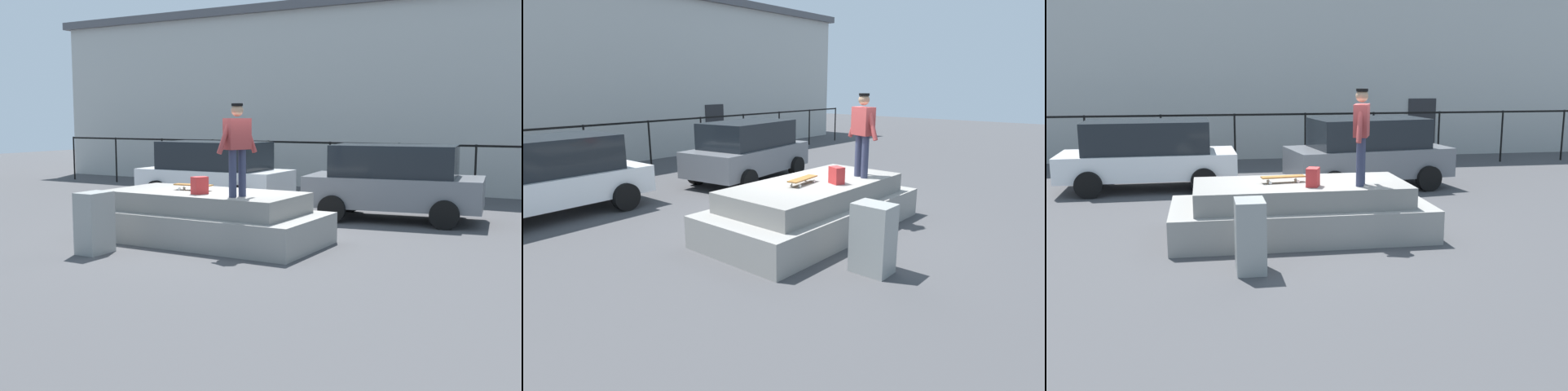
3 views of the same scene
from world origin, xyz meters
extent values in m
plane|color=#424244|center=(0.00, 0.00, 0.00)|extent=(60.00, 60.00, 0.00)
cube|color=gray|center=(-0.31, -0.26, 0.30)|extent=(4.67, 2.18, 0.60)
cube|color=gray|center=(-0.31, -0.26, 0.79)|extent=(3.83, 1.79, 0.38)
cylinder|color=#2D334C|center=(0.66, -0.80, 1.41)|extent=(0.14, 0.14, 0.86)
cylinder|color=#2D334C|center=(0.73, -0.59, 1.41)|extent=(0.14, 0.14, 0.86)
cube|color=maroon|center=(0.69, -0.69, 2.12)|extent=(0.39, 0.53, 0.56)
cylinder|color=maroon|center=(0.59, -0.96, 2.07)|extent=(0.20, 0.33, 0.61)
cylinder|color=maroon|center=(0.80, -0.42, 2.07)|extent=(0.20, 0.33, 0.61)
sphere|color=tan|center=(0.69, -0.69, 2.54)|extent=(0.22, 0.22, 0.22)
cylinder|color=black|center=(0.69, -0.69, 2.64)|extent=(0.27, 0.27, 0.05)
cube|color=brown|center=(-0.63, -0.21, 1.09)|extent=(0.81, 0.30, 0.02)
cylinder|color=silver|center=(-0.36, -0.28, 1.01)|extent=(0.06, 0.04, 0.06)
cylinder|color=silver|center=(-0.38, -0.08, 1.01)|extent=(0.06, 0.04, 0.06)
cylinder|color=silver|center=(-0.87, -0.34, 1.01)|extent=(0.06, 0.04, 0.06)
cylinder|color=silver|center=(-0.90, -0.15, 1.01)|extent=(0.06, 0.04, 0.06)
cube|color=red|center=(-0.16, -0.67, 1.14)|extent=(0.29, 0.33, 0.33)
cube|color=white|center=(-3.42, 4.77, 0.63)|extent=(4.39, 1.97, 0.63)
cube|color=black|center=(-3.42, 4.77, 1.34)|extent=(3.08, 1.71, 0.79)
cylinder|color=black|center=(-4.80, 5.68, 0.32)|extent=(0.65, 0.24, 0.64)
cylinder|color=black|center=(-4.74, 3.79, 0.32)|extent=(0.65, 0.24, 0.64)
cylinder|color=black|center=(-2.11, 5.75, 0.32)|extent=(0.65, 0.24, 0.64)
cylinder|color=black|center=(-2.05, 3.86, 0.32)|extent=(0.65, 0.24, 0.64)
cube|color=slate|center=(2.12, 4.07, 0.68)|extent=(4.27, 2.40, 0.72)
cube|color=black|center=(2.12, 4.07, 1.41)|extent=(3.04, 2.01, 0.74)
cylinder|color=black|center=(0.74, 4.81, 0.32)|extent=(0.67, 0.31, 0.64)
cylinder|color=black|center=(1.01, 2.96, 0.32)|extent=(0.67, 0.31, 0.64)
cylinder|color=black|center=(3.22, 5.18, 0.32)|extent=(0.67, 0.31, 0.64)
cylinder|color=black|center=(3.49, 3.32, 0.32)|extent=(0.67, 0.31, 0.64)
cube|color=gray|center=(-1.38, -2.20, 0.55)|extent=(0.44, 0.60, 1.10)
cylinder|color=black|center=(-12.00, 7.74, 0.84)|extent=(0.06, 0.06, 1.68)
cylinder|color=black|center=(-9.82, 7.74, 0.84)|extent=(0.06, 0.06, 1.68)
cylinder|color=black|center=(-7.64, 7.74, 0.84)|extent=(0.06, 0.06, 1.68)
cylinder|color=black|center=(-5.45, 7.74, 0.84)|extent=(0.06, 0.06, 1.68)
cylinder|color=black|center=(-3.27, 7.74, 0.84)|extent=(0.06, 0.06, 1.68)
cylinder|color=black|center=(-1.09, 7.74, 0.84)|extent=(0.06, 0.06, 1.68)
cylinder|color=black|center=(1.09, 7.74, 0.84)|extent=(0.06, 0.06, 1.68)
cylinder|color=black|center=(3.27, 7.74, 0.84)|extent=(0.06, 0.06, 1.68)
cube|color=black|center=(0.00, 7.74, 1.64)|extent=(24.00, 0.04, 0.06)
cube|color=#B2B2AD|center=(0.00, 13.51, 3.06)|extent=(27.83, 7.67, 6.12)
cube|color=#4C4C51|center=(0.00, 13.51, 6.27)|extent=(28.38, 8.05, 0.30)
camera|label=1|loc=(6.69, -10.50, 2.40)|focal=43.84mm
camera|label=2|loc=(-7.06, -5.34, 2.83)|focal=30.30mm
camera|label=3|loc=(-2.00, -11.06, 2.98)|focal=42.25mm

